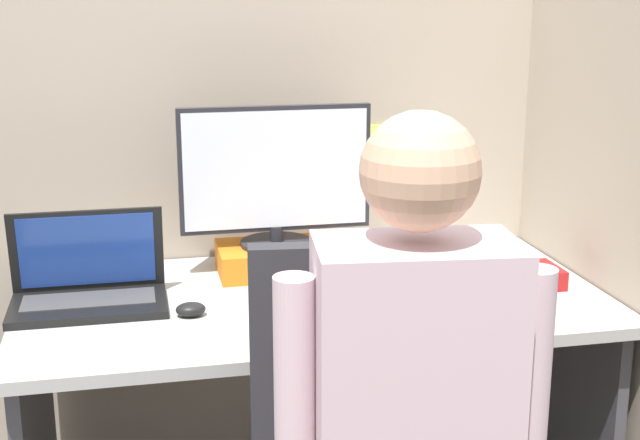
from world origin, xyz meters
TOP-DOWN VIEW (x-y plane):
  - cubicle_panel_back at (0.00, 0.80)m, footprint 1.99×0.05m
  - cubicle_panel_right at (0.77, 0.31)m, footprint 0.04×1.43m
  - desk at (0.00, 0.39)m, footprint 1.49×0.78m
  - paper_box at (-0.06, 0.59)m, footprint 0.32×0.21m
  - monitor at (-0.06, 0.60)m, footprint 0.52×0.20m
  - laptop at (-0.56, 0.42)m, footprint 0.38×0.22m
  - mouse at (-0.32, 0.30)m, footprint 0.07×0.06m
  - stapler at (0.63, 0.34)m, footprint 0.05×0.13m
  - carrot_toy at (0.15, 0.14)m, footprint 0.05×0.16m
  - person at (0.02, -0.45)m, footprint 0.48×0.45m

SIDE VIEW (x-z plane):
  - desk at x=0.00m, z-range 0.18..0.89m
  - mouse at x=-0.32m, z-range 0.70..0.74m
  - carrot_toy at x=0.15m, z-range 0.70..0.75m
  - stapler at x=0.63m, z-range 0.70..0.76m
  - person at x=0.02m, z-range 0.10..1.38m
  - paper_box at x=-0.06m, z-range 0.70..0.78m
  - laptop at x=-0.56m, z-range 0.63..0.87m
  - cubicle_panel_right at x=0.77m, z-range 0.00..1.62m
  - cubicle_panel_back at x=0.00m, z-range 0.00..1.62m
  - monitor at x=-0.06m, z-range 0.78..1.17m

